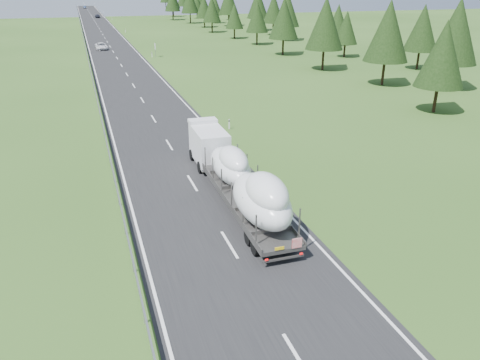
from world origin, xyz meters
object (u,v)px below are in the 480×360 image
object	(u,v)px
distant_car_dark	(97,16)
highway_sign	(155,47)
boat_truck	(238,174)
distant_car_blue	(85,7)
distant_van	(101,46)

from	to	relation	value
distant_car_dark	highway_sign	bearing A→B (deg)	-89.74
boat_truck	distant_car_blue	size ratio (longest dim) A/B	4.49
boat_truck	distant_car_dark	xyz separation A→B (m)	(-0.25, 178.97, -1.32)
highway_sign	distant_car_blue	size ratio (longest dim) A/B	0.67
highway_sign	boat_truck	xyz separation A→B (m)	(-5.09, -66.12, 0.22)
distant_car_dark	distant_van	bearing A→B (deg)	-94.72
boat_truck	distant_car_dark	world-z (taller)	boat_truck
distant_car_blue	distant_van	bearing A→B (deg)	-87.38
boat_truck	distant_van	distance (m)	80.59
highway_sign	boat_truck	bearing A→B (deg)	-94.40
distant_van	distant_car_dark	distance (m)	98.57
highway_sign	distant_car_blue	distance (m)	190.60
highway_sign	distant_van	xyz separation A→B (m)	(-9.25, 14.35, -1.11)
distant_car_dark	distant_car_blue	bearing A→B (deg)	89.72
highway_sign	distant_car_dark	distance (m)	112.98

